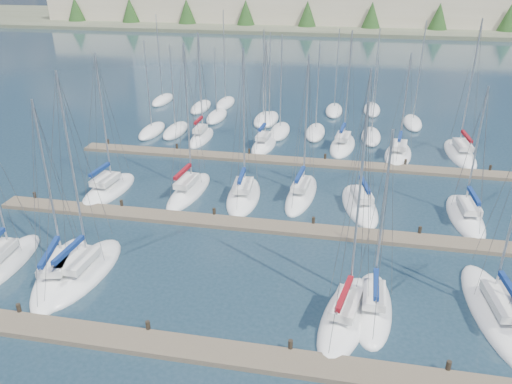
% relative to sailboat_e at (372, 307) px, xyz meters
% --- Properties ---
extents(ground, '(400.00, 400.00, 0.00)m').
position_rel_sailboat_e_xyz_m(ground, '(-8.35, 52.63, -0.18)').
color(ground, '#233947').
rests_on(ground, ground).
extents(dock_near, '(44.00, 1.93, 1.10)m').
position_rel_sailboat_e_xyz_m(dock_near, '(-8.35, -5.36, -0.03)').
color(dock_near, '#6B5E4C').
rests_on(dock_near, ground).
extents(dock_mid, '(44.00, 1.93, 1.10)m').
position_rel_sailboat_e_xyz_m(dock_mid, '(-8.35, 8.64, -0.03)').
color(dock_mid, '#6B5E4C').
rests_on(dock_mid, ground).
extents(dock_far, '(44.00, 1.93, 1.10)m').
position_rel_sailboat_e_xyz_m(dock_far, '(-8.35, 22.64, -0.03)').
color(dock_far, '#6B5E4C').
rests_on(dock_far, ground).
extents(sailboat_e, '(2.53, 7.36, 11.86)m').
position_rel_sailboat_e_xyz_m(sailboat_e, '(0.00, 0.00, 0.00)').
color(sailboat_e, white).
rests_on(sailboat_e, ground).
extents(sailboat_r, '(3.31, 9.15, 14.56)m').
position_rel_sailboat_e_xyz_m(sailboat_r, '(9.65, 28.04, 0.00)').
color(sailboat_r, white).
rests_on(sailboat_r, ground).
extents(sailboat_f, '(3.94, 10.30, 14.13)m').
position_rel_sailboat_e_xyz_m(sailboat_f, '(7.20, 0.94, -0.01)').
color(sailboat_f, white).
rests_on(sailboat_f, ground).
extents(sailboat_c, '(3.59, 8.64, 14.07)m').
position_rel_sailboat_e_xyz_m(sailboat_c, '(-18.85, 0.21, -0.01)').
color(sailboat_c, white).
rests_on(sailboat_c, ground).
extents(sailboat_m, '(2.93, 8.18, 11.37)m').
position_rel_sailboat_e_xyz_m(sailboat_m, '(7.59, 13.19, -0.01)').
color(sailboat_m, white).
rests_on(sailboat_m, ground).
extents(sailboat_j, '(3.32, 8.14, 13.43)m').
position_rel_sailboat_e_xyz_m(sailboat_j, '(-10.81, 13.61, -0.00)').
color(sailboat_j, white).
rests_on(sailboat_j, ground).
extents(sailboat_p, '(3.40, 7.92, 13.13)m').
position_rel_sailboat_e_xyz_m(sailboat_p, '(-2.72, 28.31, 0.00)').
color(sailboat_p, white).
rests_on(sailboat_p, ground).
extents(sailboat_n, '(2.16, 6.82, 12.52)m').
position_rel_sailboat_e_xyz_m(sailboat_n, '(-18.88, 27.87, 0.02)').
color(sailboat_n, white).
rests_on(sailboat_n, ground).
extents(sailboat_a, '(2.79, 7.77, 11.16)m').
position_rel_sailboat_e_xyz_m(sailboat_a, '(-24.55, 0.18, -0.00)').
color(sailboat_a, white).
rests_on(sailboat_a, ground).
extents(sailboat_k, '(3.06, 8.60, 12.89)m').
position_rel_sailboat_e_xyz_m(sailboat_k, '(-5.86, 14.84, 0.01)').
color(sailboat_k, white).
rests_on(sailboat_k, ground).
extents(sailboat_b, '(4.95, 9.47, 12.45)m').
position_rel_sailboat_e_xyz_m(sailboat_b, '(-20.22, -0.21, -0.01)').
color(sailboat_b, white).
rests_on(sailboat_b, ground).
extents(sailboat_o, '(2.82, 6.48, 12.16)m').
position_rel_sailboat_e_xyz_m(sailboat_o, '(-11.33, 26.70, 0.01)').
color(sailboat_o, white).
rests_on(sailboat_o, ground).
extents(sailboat_d, '(4.18, 8.61, 13.54)m').
position_rel_sailboat_e_xyz_m(sailboat_d, '(-1.54, -1.09, 0.00)').
color(sailboat_d, white).
rests_on(sailboat_d, ground).
extents(sailboat_q, '(3.72, 7.99, 11.32)m').
position_rel_sailboat_e_xyz_m(sailboat_q, '(3.16, 26.59, -0.01)').
color(sailboat_q, white).
rests_on(sailboat_q, ground).
extents(sailboat_h, '(3.57, 7.82, 12.86)m').
position_rel_sailboat_e_xyz_m(sailboat_h, '(-22.99, 12.54, -0.01)').
color(sailboat_h, white).
rests_on(sailboat_h, ground).
extents(sailboat_l, '(4.21, 8.38, 12.24)m').
position_rel_sailboat_e_xyz_m(sailboat_l, '(-0.79, 13.71, -0.01)').
color(sailboat_l, white).
rests_on(sailboat_l, ground).
extents(sailboat_i, '(3.08, 8.51, 13.66)m').
position_rel_sailboat_e_xyz_m(sailboat_i, '(-15.79, 13.57, 0.01)').
color(sailboat_i, white).
rests_on(sailboat_i, ground).
extents(distant_boats, '(36.93, 20.75, 13.30)m').
position_rel_sailboat_e_xyz_m(distant_boats, '(-12.70, 36.39, 0.11)').
color(distant_boats, '#9EA0A5').
rests_on(distant_boats, ground).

